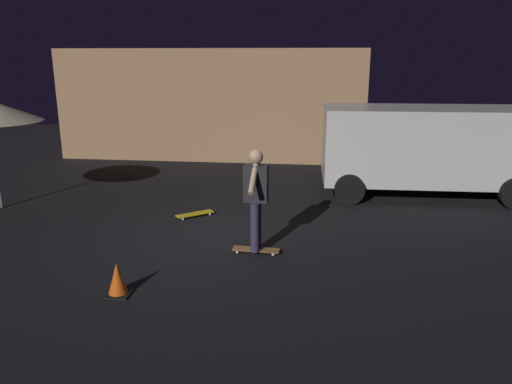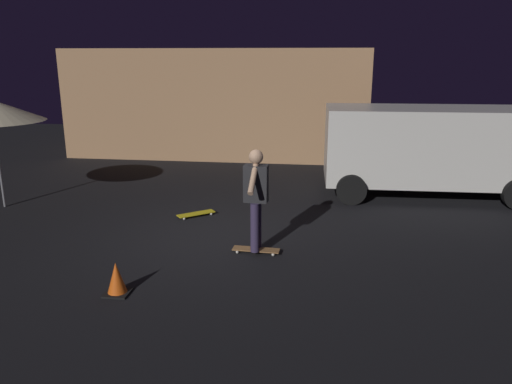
{
  "view_description": "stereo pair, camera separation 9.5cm",
  "coord_description": "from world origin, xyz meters",
  "px_view_note": "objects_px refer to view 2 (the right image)",
  "views": [
    {
      "loc": [
        1.8,
        -8.22,
        3.16
      ],
      "look_at": [
        0.88,
        -0.65,
        1.05
      ],
      "focal_mm": 34.62,
      "sensor_mm": 36.0,
      "label": 1
    },
    {
      "loc": [
        1.89,
        -8.2,
        3.16
      ],
      "look_at": [
        0.88,
        -0.65,
        1.05
      ],
      "focal_mm": 34.62,
      "sensor_mm": 36.0,
      "label": 2
    }
  ],
  "objects_px": {
    "parked_van": "(427,146)",
    "skater": "(256,193)",
    "skateboard_ridden": "(256,250)",
    "traffic_cone": "(117,280)",
    "skateboard_spare": "(196,214)"
  },
  "relations": [
    {
      "from": "parked_van",
      "to": "skater",
      "type": "bearing_deg",
      "value": -130.02
    },
    {
      "from": "skateboard_ridden",
      "to": "parked_van",
      "type": "bearing_deg",
      "value": 49.98
    },
    {
      "from": "parked_van",
      "to": "traffic_cone",
      "type": "height_order",
      "value": "parked_van"
    },
    {
      "from": "skateboard_ridden",
      "to": "skateboard_spare",
      "type": "bearing_deg",
      "value": 129.94
    },
    {
      "from": "skateboard_ridden",
      "to": "traffic_cone",
      "type": "bearing_deg",
      "value": -134.98
    },
    {
      "from": "skateboard_ridden",
      "to": "skater",
      "type": "height_order",
      "value": "skater"
    },
    {
      "from": "skateboard_ridden",
      "to": "skateboard_spare",
      "type": "distance_m",
      "value": 2.28
    },
    {
      "from": "skater",
      "to": "traffic_cone",
      "type": "height_order",
      "value": "skater"
    },
    {
      "from": "skateboard_ridden",
      "to": "traffic_cone",
      "type": "distance_m",
      "value": 2.4
    },
    {
      "from": "skateboard_ridden",
      "to": "traffic_cone",
      "type": "relative_size",
      "value": 1.72
    },
    {
      "from": "parked_van",
      "to": "skateboard_ridden",
      "type": "height_order",
      "value": "parked_van"
    },
    {
      "from": "skateboard_ridden",
      "to": "skateboard_spare",
      "type": "height_order",
      "value": "same"
    },
    {
      "from": "parked_van",
      "to": "skater",
      "type": "relative_size",
      "value": 2.79
    },
    {
      "from": "traffic_cone",
      "to": "skater",
      "type": "bearing_deg",
      "value": 45.02
    },
    {
      "from": "parked_van",
      "to": "skateboard_spare",
      "type": "height_order",
      "value": "parked_van"
    }
  ]
}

